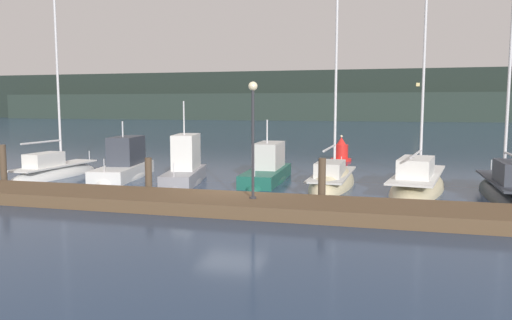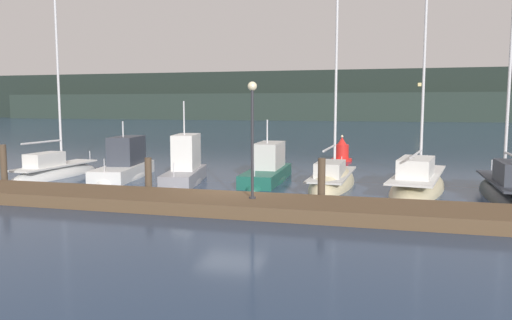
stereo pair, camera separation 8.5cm
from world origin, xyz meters
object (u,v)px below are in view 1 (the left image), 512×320
object	(u,v)px
sailboat_berth_1	(54,174)
sailboat_berth_6	(418,186)
motorboat_berth_2	(124,171)
motorboat_berth_4	(267,175)
dock_lamppost	(253,121)
sailboat_berth_5	(332,183)
motorboat_berth_3	(185,174)
sailboat_berth_7	(507,193)
channel_buoy	(341,152)

from	to	relation	value
sailboat_berth_1	sailboat_berth_6	world-z (taller)	sailboat_berth_6
sailboat_berth_6	motorboat_berth_2	bearing A→B (deg)	-179.68
motorboat_berth_4	dock_lamppost	distance (m)	7.54
motorboat_berth_2	sailboat_berth_5	bearing A→B (deg)	1.43
motorboat_berth_4	dock_lamppost	xyz separation A→B (m)	(1.16, -6.89, 2.86)
motorboat_berth_3	sailboat_berth_5	xyz separation A→B (m)	(6.93, 1.02, -0.32)
sailboat_berth_7	sailboat_berth_6	bearing A→B (deg)	162.90
sailboat_berth_5	dock_lamppost	world-z (taller)	sailboat_berth_5
sailboat_berth_5	sailboat_berth_6	size ratio (longest dim) A/B	0.85
motorboat_berth_2	sailboat_berth_1	bearing A→B (deg)	-168.11
motorboat_berth_3	sailboat_berth_6	size ratio (longest dim) A/B	0.42
sailboat_berth_1	sailboat_berth_6	distance (m)	17.98
sailboat_berth_7	channel_buoy	size ratio (longest dim) A/B	6.48
sailboat_berth_1	sailboat_berth_7	distance (m)	21.33
motorboat_berth_2	motorboat_berth_4	xyz separation A→B (m)	(7.37, 0.81, -0.03)
sailboat_berth_5	sailboat_berth_6	xyz separation A→B (m)	(3.77, -0.18, 0.07)
sailboat_berth_6	motorboat_berth_4	bearing A→B (deg)	174.09
sailboat_berth_5	sailboat_berth_1	bearing A→B (deg)	-175.90
channel_buoy	dock_lamppost	distance (m)	17.03
sailboat_berth_5	dock_lamppost	xyz separation A→B (m)	(-2.09, -6.34, 3.06)
sailboat_berth_1	sailboat_berth_5	bearing A→B (deg)	4.10
sailboat_berth_1	sailboat_berth_5	distance (m)	14.23
sailboat_berth_1	motorboat_berth_3	world-z (taller)	sailboat_berth_1
motorboat_berth_2	dock_lamppost	world-z (taller)	dock_lamppost
motorboat_berth_4	sailboat_berth_5	distance (m)	3.30
sailboat_berth_7	dock_lamppost	distance (m)	10.97
sailboat_berth_1	dock_lamppost	xyz separation A→B (m)	(12.10, -5.32, 3.01)
sailboat_berth_5	channel_buoy	size ratio (longest dim) A/B	6.41
motorboat_berth_3	sailboat_berth_6	world-z (taller)	sailboat_berth_6
motorboat_berth_2	motorboat_berth_3	xyz separation A→B (m)	(3.69, -0.75, 0.09)
sailboat_berth_7	sailboat_berth_1	bearing A→B (deg)	179.46
sailboat_berth_6	sailboat_berth_1	bearing A→B (deg)	-177.34
sailboat_berth_1	motorboat_berth_3	distance (m)	7.27
sailboat_berth_1	dock_lamppost	size ratio (longest dim) A/B	2.55
sailboat_berth_6	dock_lamppost	bearing A→B (deg)	-133.58
motorboat_berth_3	dock_lamppost	size ratio (longest dim) A/B	1.33
motorboat_berth_4	motorboat_berth_3	bearing A→B (deg)	-157.04
sailboat_berth_1	motorboat_berth_4	size ratio (longest dim) A/B	1.69
sailboat_berth_7	dock_lamppost	xyz separation A→B (m)	(-9.23, -5.12, 2.98)
sailboat_berth_1	motorboat_berth_2	bearing A→B (deg)	11.89
motorboat_berth_3	sailboat_berth_1	bearing A→B (deg)	-179.97
motorboat_berth_3	motorboat_berth_4	size ratio (longest dim) A/B	0.88
sailboat_berth_5	motorboat_berth_2	bearing A→B (deg)	-178.57
motorboat_berth_3	sailboat_berth_7	bearing A→B (deg)	-0.84
motorboat_berth_2	motorboat_berth_4	bearing A→B (deg)	6.26
motorboat_berth_3	sailboat_berth_7	distance (m)	14.07
sailboat_berth_1	sailboat_berth_7	world-z (taller)	sailboat_berth_7
sailboat_berth_1	motorboat_berth_2	size ratio (longest dim) A/B	1.73
sailboat_berth_1	motorboat_berth_4	distance (m)	11.05
sailboat_berth_5	sailboat_berth_7	bearing A→B (deg)	-9.71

